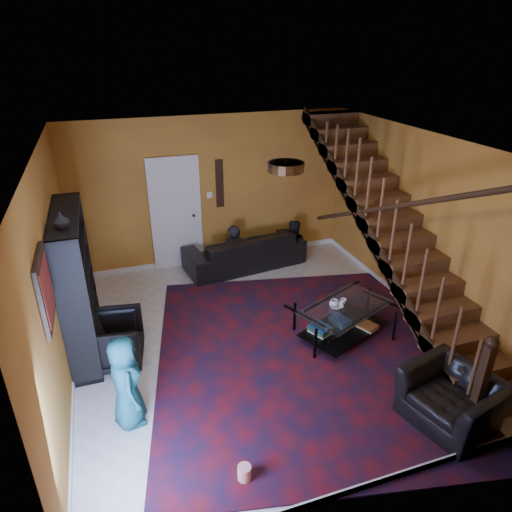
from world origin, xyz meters
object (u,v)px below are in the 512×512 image
Objects in this scene: armchair_left at (113,340)px; armchair_right at (452,399)px; coffee_table at (344,319)px; bookshelf at (78,286)px; sofa at (245,250)px.

armchair_right is at bearing -114.31° from armchair_left.
bookshelf is at bearing 164.44° from coffee_table.
sofa is at bearing -39.84° from armchair_left.
sofa reaches higher than coffee_table.
armchair_left is 0.51× the size of coffee_table.
armchair_right is at bearing -36.12° from bookshelf.
sofa is 2.34× the size of armchair_right.
bookshelf is 0.88m from armchair_left.
armchair_left is (0.35, -0.53, -0.61)m from bookshelf.
bookshelf reaches higher than armchair_left.
bookshelf is 3.76m from coffee_table.
coffee_table is at bearing 96.02° from sofa.
armchair_left is at bearing 171.79° from coffee_table.
armchair_left reaches higher than coffee_table.
sofa is 2.77m from coffee_table.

